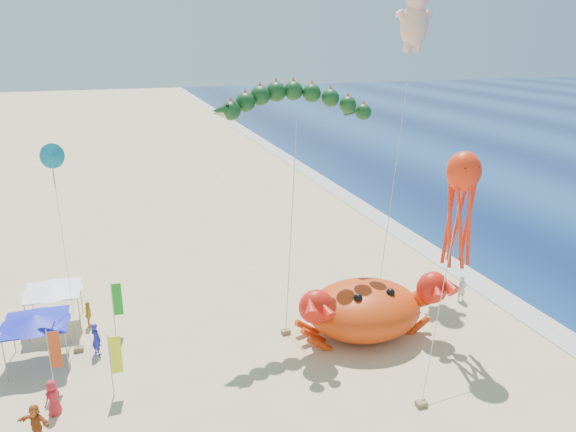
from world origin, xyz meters
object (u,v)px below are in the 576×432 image
(dragon_kite, at_px, (295,107))
(cherub_kite, at_px, (415,18))
(crab_inflatable, at_px, (365,308))
(octopus_kite, at_px, (461,201))
(canopy_white, at_px, (52,288))
(canopy_blue, at_px, (35,319))

(dragon_kite, height_order, cherub_kite, cherub_kite)
(crab_inflatable, bearing_deg, dragon_kite, 120.21)
(crab_inflatable, bearing_deg, cherub_kite, 51.83)
(octopus_kite, xyz_separation_m, canopy_white, (-20.72, 8.19, -5.53))
(cherub_kite, xyz_separation_m, octopus_kite, (-2.94, -10.90, -9.15))
(crab_inflatable, distance_m, dragon_kite, 11.81)
(dragon_kite, distance_m, canopy_white, 17.07)
(dragon_kite, xyz_separation_m, octopus_kite, (6.88, -6.31, -4.28))
(cherub_kite, xyz_separation_m, canopy_blue, (-24.20, -6.42, -14.69))
(crab_inflatable, height_order, dragon_kite, dragon_kite)
(canopy_white, bearing_deg, crab_inflatable, -21.28)
(crab_inflatable, distance_m, canopy_blue, 17.25)
(crab_inflatable, bearing_deg, octopus_kite, -22.65)
(crab_inflatable, xyz_separation_m, canopy_blue, (-17.02, 2.71, 0.76))
(canopy_blue, bearing_deg, canopy_white, 81.85)
(cherub_kite, bearing_deg, canopy_white, -173.47)
(cherub_kite, relative_size, canopy_white, 5.88)
(cherub_kite, bearing_deg, crab_inflatable, -128.17)
(crab_inflatable, height_order, octopus_kite, octopus_kite)
(cherub_kite, distance_m, canopy_blue, 29.03)
(octopus_kite, bearing_deg, crab_inflatable, 157.35)
(cherub_kite, relative_size, octopus_kite, 1.81)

